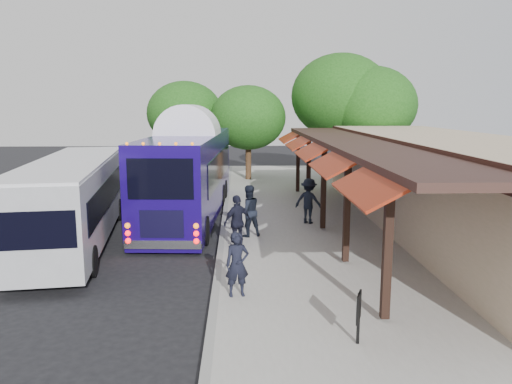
% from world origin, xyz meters
% --- Properties ---
extents(ground, '(90.00, 90.00, 0.00)m').
position_xyz_m(ground, '(0.00, 0.00, 0.00)').
color(ground, black).
rests_on(ground, ground).
extents(sidewalk, '(10.00, 40.00, 0.15)m').
position_xyz_m(sidewalk, '(5.00, 4.00, 0.07)').
color(sidewalk, '#9E9B93').
rests_on(sidewalk, ground).
extents(curb, '(0.20, 40.00, 0.16)m').
position_xyz_m(curb, '(0.05, 4.00, 0.07)').
color(curb, gray).
rests_on(curb, ground).
extents(station_shelter, '(8.15, 20.00, 3.60)m').
position_xyz_m(station_shelter, '(8.38, 4.00, 1.85)').
color(station_shelter, tan).
rests_on(station_shelter, ground).
extents(coach_bus, '(3.14, 11.99, 3.80)m').
position_xyz_m(coach_bus, '(-1.45, 7.14, 2.04)').
color(coach_bus, '#190861').
rests_on(coach_bus, ground).
extents(city_bus, '(3.76, 11.07, 2.92)m').
position_xyz_m(city_bus, '(-5.06, 3.11, 1.61)').
color(city_bus, '#96989E').
rests_on(city_bus, ground).
extents(ped_a, '(0.64, 0.49, 1.60)m').
position_xyz_m(ped_a, '(0.60, -2.43, 0.95)').
color(ped_a, black).
rests_on(ped_a, sidewalk).
extents(ped_b, '(1.09, 0.97, 1.84)m').
position_xyz_m(ped_b, '(0.98, 3.20, 1.07)').
color(ped_b, black).
rests_on(ped_b, sidewalk).
extents(ped_c, '(1.09, 0.94, 1.76)m').
position_xyz_m(ped_c, '(0.60, 1.70, 1.03)').
color(ped_c, black).
rests_on(ped_c, sidewalk).
extents(ped_d, '(1.33, 1.15, 1.78)m').
position_xyz_m(ped_d, '(3.40, 5.10, 1.04)').
color(ped_d, black).
rests_on(ped_d, sidewalk).
extents(sign_board, '(0.21, 0.45, 1.04)m').
position_xyz_m(sign_board, '(2.96, -5.00, 0.85)').
color(sign_board, black).
rests_on(sign_board, sidewalk).
extents(tree_left, '(4.67, 4.67, 5.97)m').
position_xyz_m(tree_left, '(1.26, 17.13, 3.98)').
color(tree_left, '#382314').
rests_on(tree_left, ground).
extents(tree_mid, '(6.21, 6.21, 7.95)m').
position_xyz_m(tree_mid, '(7.07, 17.52, 5.30)').
color(tree_mid, '#382314').
rests_on(tree_mid, ground).
extents(tree_right, '(5.55, 5.55, 7.11)m').
position_xyz_m(tree_right, '(8.73, 16.50, 4.74)').
color(tree_right, '#382314').
rests_on(tree_right, ground).
extents(tree_far, '(4.93, 4.93, 6.31)m').
position_xyz_m(tree_far, '(-2.83, 18.98, 4.20)').
color(tree_far, '#382314').
rests_on(tree_far, ground).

